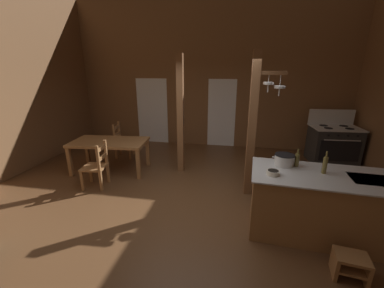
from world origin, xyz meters
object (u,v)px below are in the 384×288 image
at_px(step_stool, 350,265).
at_px(bottle_short_on_counter, 325,165).
at_px(ladderback_chair_near_window, 97,166).
at_px(stockpot_on_counter, 284,160).
at_px(ladderback_chair_by_post, 122,141).
at_px(dining_table, 110,144).
at_px(stove_range, 333,144).
at_px(kitchen_island, 327,205).
at_px(mixing_bowl_on_counter, 273,173).
at_px(bottle_tall_on_counter, 297,159).

xyz_separation_m(step_stool, bottle_short_on_counter, (-0.15, 0.86, 0.89)).
height_order(ladderback_chair_near_window, stockpot_on_counter, stockpot_on_counter).
bearing_deg(ladderback_chair_by_post, bottle_short_on_counter, -29.65).
bearing_deg(bottle_short_on_counter, dining_table, 160.00).
distance_m(ladderback_chair_near_window, bottle_short_on_counter, 4.10).
distance_m(stove_range, ladderback_chair_near_window, 5.76).
bearing_deg(kitchen_island, step_stool, -86.69).
relative_size(kitchen_island, ladderback_chair_by_post, 2.34).
height_order(stove_range, ladderback_chair_near_window, stove_range).
distance_m(stockpot_on_counter, bottle_short_on_counter, 0.54).
distance_m(dining_table, stockpot_on_counter, 3.87).
height_order(kitchen_island, mixing_bowl_on_counter, mixing_bowl_on_counter).
xyz_separation_m(stove_range, bottle_tall_on_counter, (-1.56, -2.89, 0.56)).
relative_size(ladderback_chair_near_window, stockpot_on_counter, 2.61).
distance_m(step_stool, stockpot_on_counter, 1.51).
relative_size(kitchen_island, ladderback_chair_near_window, 2.34).
relative_size(stove_range, ladderback_chair_by_post, 1.39).
relative_size(step_stool, bottle_tall_on_counter, 1.47).
bearing_deg(stockpot_on_counter, kitchen_island, -24.40).
bearing_deg(kitchen_island, stockpot_on_counter, 155.60).
bearing_deg(stockpot_on_counter, mixing_bowl_on_counter, -118.07).
xyz_separation_m(step_stool, mixing_bowl_on_counter, (-0.85, 0.68, 0.79)).
bearing_deg(ladderback_chair_near_window, dining_table, 99.92).
height_order(kitchen_island, dining_table, kitchen_island).
height_order(kitchen_island, stove_range, stove_range).
distance_m(ladderback_chair_by_post, bottle_short_on_counter, 4.97).
bearing_deg(kitchen_island, bottle_short_on_counter, 147.18).
bearing_deg(ladderback_chair_by_post, kitchen_island, -29.72).
height_order(step_stool, ladderback_chair_by_post, ladderback_chair_by_post).
bearing_deg(stockpot_on_counter, dining_table, 160.36).
relative_size(dining_table, mixing_bowl_on_counter, 10.05).
bearing_deg(ladderback_chair_by_post, stove_range, 6.75).
bearing_deg(ladderback_chair_near_window, bottle_short_on_counter, -9.83).
distance_m(step_stool, ladderback_chair_by_post, 5.53).
distance_m(kitchen_island, step_stool, 0.85).
xyz_separation_m(dining_table, ladderback_chair_by_post, (-0.15, 0.93, -0.20)).
distance_m(kitchen_island, stockpot_on_counter, 0.86).
bearing_deg(stove_range, bottle_tall_on_counter, -118.43).
relative_size(stove_range, ladderback_chair_near_window, 1.39).
distance_m(kitchen_island, bottle_short_on_counter, 0.61).
bearing_deg(ladderback_chair_by_post, dining_table, -80.88).
bearing_deg(step_stool, ladderback_chair_by_post, 143.32).
bearing_deg(kitchen_island, ladderback_chair_by_post, 150.28).
height_order(step_stool, stockpot_on_counter, stockpot_on_counter).
bearing_deg(stockpot_on_counter, ladderback_chair_near_window, 172.11).
bearing_deg(stockpot_on_counter, ladderback_chair_by_post, 149.48).
height_order(dining_table, ladderback_chair_by_post, ladderback_chair_by_post).
xyz_separation_m(kitchen_island, ladderback_chair_by_post, (-4.38, 2.50, -0.02)).
xyz_separation_m(ladderback_chair_near_window, stockpot_on_counter, (3.49, -0.48, 0.57)).
bearing_deg(bottle_short_on_counter, ladderback_chair_by_post, 150.35).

